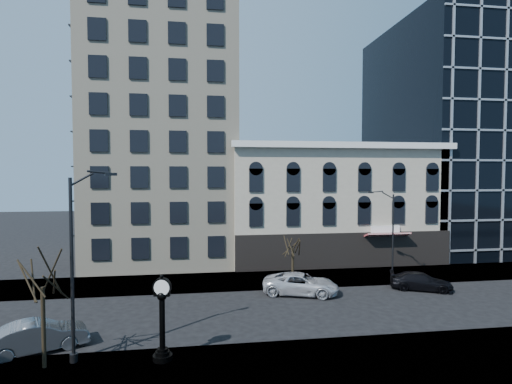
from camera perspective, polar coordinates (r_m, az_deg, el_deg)
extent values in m
plane|color=black|center=(28.08, -3.00, -16.95)|extent=(160.00, 160.00, 0.00)
cube|color=gray|center=(35.68, -4.21, -12.57)|extent=(160.00, 6.00, 0.12)
cube|color=gray|center=(20.73, -0.77, -24.16)|extent=(160.00, 6.00, 0.12)
cube|color=beige|center=(46.50, -12.93, 14.46)|extent=(15.00, 15.00, 38.00)
cube|color=#BDB39C|center=(44.87, 10.50, -1.78)|extent=(22.00, 10.00, 12.00)
cube|color=white|center=(39.95, 12.99, 6.56)|extent=(22.60, 0.80, 0.60)
cube|color=black|center=(40.70, 12.76, -8.22)|extent=(22.00, 0.30, 3.60)
cube|color=maroon|center=(41.54, 18.24, -5.83)|extent=(4.50, 1.18, 0.55)
cube|color=black|center=(58.72, 27.86, 6.80)|extent=(20.00, 20.00, 28.00)
cylinder|color=black|center=(22.02, -13.20, -21.99)|extent=(0.98, 0.98, 0.27)
cylinder|color=black|center=(21.93, -13.21, -21.46)|extent=(0.71, 0.71, 0.18)
cylinder|color=black|center=(21.87, -13.21, -21.08)|extent=(0.53, 0.53, 0.14)
cylinder|color=black|center=(21.36, -13.25, -17.76)|extent=(0.28, 0.28, 2.57)
sphere|color=black|center=(20.93, -13.29, -14.22)|extent=(0.50, 0.50, 0.50)
cube|color=black|center=(20.90, -13.29, -13.99)|extent=(0.82, 0.36, 0.22)
cylinder|color=black|center=(20.80, -13.31, -13.05)|extent=(0.96, 0.47, 0.92)
cylinder|color=white|center=(20.66, -13.34, -13.17)|extent=(0.77, 0.18, 0.78)
cylinder|color=white|center=(20.95, -13.27, -12.94)|extent=(0.77, 0.18, 0.78)
sphere|color=black|center=(20.67, -13.32, -11.63)|extent=(0.18, 0.18, 0.18)
cylinder|color=black|center=(21.77, -24.80, -10.17)|extent=(0.17, 0.17, 9.10)
cylinder|color=black|center=(23.11, -24.58, -20.73)|extent=(0.38, 0.38, 0.42)
cube|color=black|center=(21.62, -19.75, 2.41)|extent=(0.63, 0.45, 0.15)
cylinder|color=black|center=(36.84, 18.97, -6.15)|extent=(0.14, 0.14, 7.51)
cylinder|color=black|center=(37.54, 18.88, -11.57)|extent=(0.31, 0.31, 0.35)
cube|color=black|center=(36.30, 16.45, -0.08)|extent=(0.52, 0.35, 0.12)
cylinder|color=black|center=(22.51, -28.09, -16.69)|extent=(0.20, 0.20, 3.90)
cylinder|color=black|center=(34.41, 5.27, -10.51)|extent=(0.22, 0.22, 2.95)
imported|color=#595B60|center=(25.22, -28.70, -17.62)|extent=(5.19, 3.60, 1.62)
imported|color=silver|center=(32.12, 6.42, -12.91)|extent=(6.40, 4.39, 1.63)
imported|color=black|center=(35.69, 22.50, -11.70)|extent=(5.18, 3.73, 1.39)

